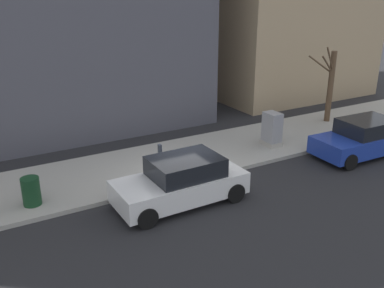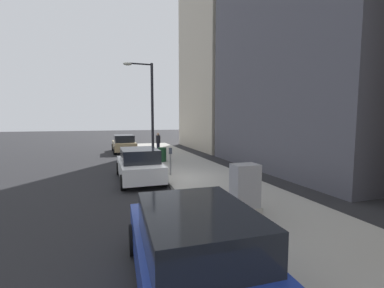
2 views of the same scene
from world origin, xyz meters
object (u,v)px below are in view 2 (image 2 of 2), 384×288
pedestrian_near_meter (158,142)px  office_tower_right (238,67)px  trash_bin (162,155)px  parked_car_blue (195,253)px  utility_box (245,189)px  streetlamp (148,103)px  parking_meter (170,158)px  parked_car_tan (124,144)px  parked_car_white (139,165)px  office_block_center (345,19)px

pedestrian_near_meter → office_tower_right: bearing=144.8°
trash_bin → parked_car_blue: bearing=-99.4°
utility_box → streetlamp: bearing=95.2°
pedestrian_near_meter → office_tower_right: size_ratio=0.10×
parking_meter → trash_bin: 4.25m
parked_car_tan → utility_box: 16.98m
parked_car_tan → pedestrian_near_meter: bearing=-49.5°
parked_car_blue → parking_meter: 8.53m
parked_car_tan → utility_box: bearing=-83.4°
parked_car_blue → trash_bin: size_ratio=4.74×
parked_car_blue → utility_box: size_ratio=2.98×
trash_bin → parked_car_white: bearing=-114.9°
utility_box → office_block_center: (10.14, 5.96, 8.06)m
utility_box → office_tower_right: (9.10, 17.39, 7.34)m
parked_car_blue → parked_car_tan: same height
pedestrian_near_meter → office_block_center: 15.02m
streetlamp → office_block_center: office_block_center is taller
parked_car_tan → office_tower_right: (11.47, 0.58, 7.45)m
parked_car_blue → office_block_center: office_block_center is taller
utility_box → streetlamp: size_ratio=0.22×
parked_car_tan → pedestrian_near_meter: pedestrian_near_meter is taller
utility_box → trash_bin: utility_box is taller
parked_car_tan → utility_box: (2.37, -16.81, 0.11)m
parked_car_tan → pedestrian_near_meter: 3.79m
parked_car_white → parked_car_blue: bearing=-91.4°
utility_box → office_block_center: office_block_center is taller
utility_box → office_tower_right: 20.95m
parked_car_blue → trash_bin: bearing=82.9°
streetlamp → parked_car_blue: bearing=-96.0°
parking_meter → parked_car_white: bearing=-179.6°
parked_car_white → parking_meter: size_ratio=3.12×
parked_car_white → pedestrian_near_meter: pedestrian_near_meter is taller
parked_car_blue → utility_box: (2.47, 2.72, 0.11)m
pedestrian_near_meter → utility_box: bearing=33.4°
pedestrian_near_meter → office_tower_right: (8.95, 3.39, 7.10)m
parked_car_blue → utility_box: utility_box is taller
office_tower_right → utility_box: bearing=-117.6°
trash_bin → office_tower_right: (9.50, 7.52, 7.59)m
parked_car_blue → trash_bin: (2.07, 12.59, -0.14)m
utility_box → trash_bin: (-0.40, 9.87, -0.25)m
parked_car_blue → parked_car_white: bearing=91.4°
parking_meter → utility_box: bearing=-81.5°
utility_box → office_block_center: size_ratio=0.08×
parked_car_tan → trash_bin: bearing=-75.6°
parked_car_blue → office_block_center: size_ratio=0.24×
trash_bin → office_tower_right: bearing=38.4°
office_tower_right → parked_car_tan: bearing=-177.1°
parking_meter → streetlamp: 6.37m
utility_box → pedestrian_near_meter: 14.01m
trash_bin → pedestrian_near_meter: (0.55, 4.14, 0.49)m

